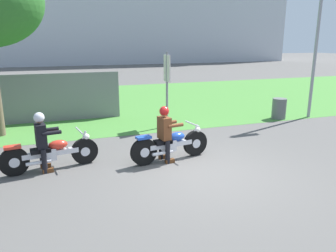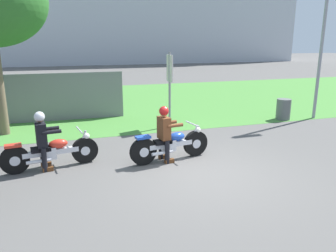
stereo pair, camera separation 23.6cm
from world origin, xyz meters
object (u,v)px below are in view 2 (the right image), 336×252
rider_lead (165,129)px  rider_follow (42,136)px  motorcycle_lead (171,145)px  streetlight_pole (327,21)px  trash_can (283,109)px  motorcycle_follow (51,152)px  sign_banner (170,78)px

rider_lead → rider_follow: rider_lead is taller
motorcycle_lead → streetlight_pole: streetlight_pole is taller
motorcycle_lead → trash_can: motorcycle_lead is taller
motorcycle_follow → trash_can: bearing=8.0°
motorcycle_lead → trash_can: size_ratio=2.70×
rider_lead → sign_banner: bearing=61.0°
rider_follow → trash_can: 8.96m
motorcycle_lead → sign_banner: bearing=63.6°
streetlight_pole → sign_banner: bearing=175.8°
motorcycle_follow → streetlight_pole: streetlight_pole is taller
trash_can → rider_lead: bearing=-152.7°
rider_follow → sign_banner: (4.04, 2.86, 0.90)m
streetlight_pole → rider_follow: bearing=-166.4°
rider_lead → trash_can: 6.42m
trash_can → streetlight_pole: bearing=-6.8°
rider_lead → streetlight_pole: streetlight_pole is taller
rider_lead → motorcycle_follow: size_ratio=0.64×
motorcycle_follow → streetlight_pole: size_ratio=0.38×
streetlight_pole → trash_can: 3.57m
motorcycle_lead → rider_lead: 0.46m
rider_lead → streetlight_pole: 8.14m
rider_lead → streetlight_pole: bearing=12.2°
streetlight_pole → sign_banner: 6.28m
streetlight_pole → sign_banner: size_ratio=2.26×
rider_follow → trash_can: (8.56, 2.59, -0.42)m
trash_can → sign_banner: (-4.53, 0.27, 1.32)m
rider_follow → motorcycle_follow: bearing=-0.8°
rider_lead → rider_follow: size_ratio=1.01×
rider_lead → sign_banner: (1.16, 3.21, 0.89)m
trash_can → sign_banner: 4.72m
motorcycle_follow → sign_banner: sign_banner is taller
rider_lead → sign_banner: 3.53m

